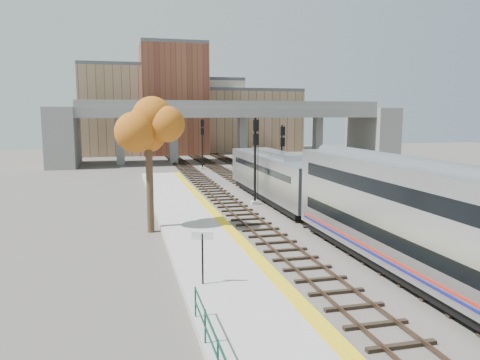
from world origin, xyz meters
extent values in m
plane|color=#47423D|center=(0.00, 0.00, 0.00)|extent=(160.00, 160.00, 0.00)
cube|color=#9E9E99|center=(-7.25, 0.00, 0.17)|extent=(4.50, 60.00, 0.35)
cube|color=yellow|center=(-5.35, 0.00, 0.35)|extent=(0.70, 60.00, 0.01)
cube|color=black|center=(-3.20, 12.50, 0.07)|extent=(2.50, 95.00, 0.14)
cube|color=brown|center=(-3.92, 12.50, 0.18)|extent=(0.07, 95.00, 0.14)
cube|color=brown|center=(-2.48, 12.50, 0.18)|extent=(0.07, 95.00, 0.14)
cube|color=black|center=(1.00, 12.50, 0.07)|extent=(2.50, 95.00, 0.14)
cube|color=brown|center=(0.28, 12.50, 0.18)|extent=(0.07, 95.00, 0.14)
cube|color=brown|center=(1.72, 12.50, 0.18)|extent=(0.07, 95.00, 0.14)
cube|color=black|center=(5.00, 12.50, 0.07)|extent=(2.50, 95.00, 0.14)
cube|color=brown|center=(4.28, 12.50, 0.18)|extent=(0.07, 95.00, 0.14)
cube|color=brown|center=(5.72, 12.50, 0.18)|extent=(0.07, 95.00, 0.14)
cube|color=slate|center=(5.00, 45.00, 7.75)|extent=(46.00, 10.00, 1.50)
cube|color=slate|center=(5.00, 40.20, 9.00)|extent=(46.00, 0.20, 1.00)
cube|color=slate|center=(5.00, 49.80, 9.00)|extent=(46.00, 0.20, 1.00)
cube|color=slate|center=(-12.00, 45.00, 3.50)|extent=(1.20, 1.60, 7.00)
cube|color=slate|center=(-4.00, 45.00, 3.50)|extent=(1.20, 1.60, 7.00)
cube|color=slate|center=(7.00, 45.00, 3.50)|extent=(1.20, 1.60, 7.00)
cube|color=slate|center=(20.00, 45.00, 3.50)|extent=(1.20, 1.60, 7.00)
cube|color=slate|center=(-20.00, 45.00, 4.25)|extent=(4.00, 12.00, 8.50)
cube|color=slate|center=(30.00, 45.00, 4.25)|extent=(4.00, 12.00, 8.50)
cube|color=#A47C5F|center=(-10.00, 65.00, 8.00)|extent=(18.00, 14.00, 16.00)
cube|color=#4C4C4F|center=(-10.00, 65.00, 16.30)|extent=(18.00, 14.00, 0.60)
cube|color=beige|center=(4.00, 70.00, 7.00)|extent=(16.00, 16.00, 14.00)
cube|color=#4C4C4F|center=(4.00, 70.00, 14.30)|extent=(16.00, 16.00, 0.60)
cube|color=brown|center=(-2.00, 62.00, 10.00)|extent=(12.00, 10.00, 20.00)
cube|color=#4C4C4F|center=(-2.00, 62.00, 20.30)|extent=(12.00, 10.00, 0.60)
cube|color=#A47C5F|center=(14.00, 68.00, 6.00)|extent=(20.00, 14.00, 12.00)
cube|color=#4C4C4F|center=(14.00, 68.00, 12.30)|extent=(20.00, 14.00, 0.60)
cube|color=black|center=(14.00, 28.00, 0.02)|extent=(14.00, 18.00, 0.04)
cube|color=#A8AAB2|center=(1.00, 10.47, 2.35)|extent=(3.00, 19.00, 3.20)
cube|color=black|center=(1.00, 19.99, 2.95)|extent=(2.20, 0.06, 1.10)
cube|color=black|center=(1.00, 10.47, 2.95)|extent=(3.02, 16.15, 0.50)
cube|color=black|center=(1.00, 10.47, 0.50)|extent=(2.70, 17.10, 0.50)
cube|color=#A8AAB2|center=(1.00, 10.47, 4.15)|extent=(1.60, 9.50, 0.40)
cube|color=#A8AAB2|center=(1.00, -12.13, 2.95)|extent=(3.00, 25.00, 4.60)
cube|color=black|center=(1.00, -12.13, 4.15)|extent=(3.02, 23.00, 0.75)
cube|color=black|center=(1.00, -12.13, 2.05)|extent=(3.02, 23.00, 0.65)
cube|color=red|center=(1.00, -12.13, 1.20)|extent=(3.03, 24.00, 0.12)
cube|color=navy|center=(1.00, -12.13, 1.00)|extent=(3.03, 24.00, 0.12)
cube|color=black|center=(1.00, -12.13, 0.45)|extent=(2.70, 23.75, 0.40)
cube|color=#9E9E99|center=(-1.10, 9.35, 0.15)|extent=(0.60, 0.60, 0.30)
cylinder|color=black|center=(-1.10, 9.35, 3.60)|extent=(0.21, 0.21, 7.20)
cube|color=black|center=(-1.10, 9.10, 6.58)|extent=(0.46, 0.18, 0.93)
cube|color=black|center=(-1.10, 9.10, 5.45)|extent=(0.46, 0.18, 0.93)
cube|color=#9E9E99|center=(3.00, 14.45, 0.15)|extent=(0.60, 0.60, 0.30)
cylinder|color=black|center=(3.00, 14.45, 3.23)|extent=(0.18, 0.18, 6.47)
cube|color=black|center=(3.00, 14.20, 5.91)|extent=(0.42, 0.18, 0.83)
cube|color=black|center=(3.00, 14.20, 4.90)|extent=(0.42, 0.18, 0.83)
cube|color=#9E9E99|center=(-1.10, 35.53, 0.15)|extent=(0.60, 0.60, 0.30)
cylinder|color=black|center=(-1.10, 35.53, 3.43)|extent=(0.20, 0.20, 6.86)
cube|color=black|center=(-1.10, 35.28, 6.27)|extent=(0.44, 0.18, 0.88)
cube|color=black|center=(-1.10, 35.28, 5.19)|extent=(0.44, 0.18, 0.88)
cylinder|color=black|center=(-8.60, -8.86, 1.45)|extent=(0.08, 0.08, 2.20)
cube|color=white|center=(-8.60, -8.86, 2.45)|extent=(0.88, 0.31, 0.35)
cylinder|color=#382619|center=(-10.11, 2.05, 3.21)|extent=(0.44, 0.44, 6.42)
ellipsoid|color=#B05017|center=(-10.11, 2.05, 6.88)|extent=(3.60, 3.60, 4.58)
imported|color=#99999E|center=(10.23, 21.60, 0.66)|extent=(1.88, 3.78, 1.24)
imported|color=#99999E|center=(12.14, 26.85, 0.69)|extent=(2.98, 4.13, 1.30)
imported|color=#99999E|center=(18.18, 32.54, 0.61)|extent=(1.85, 4.04, 1.15)
camera|label=1|loc=(-11.73, -27.68, 7.48)|focal=35.00mm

